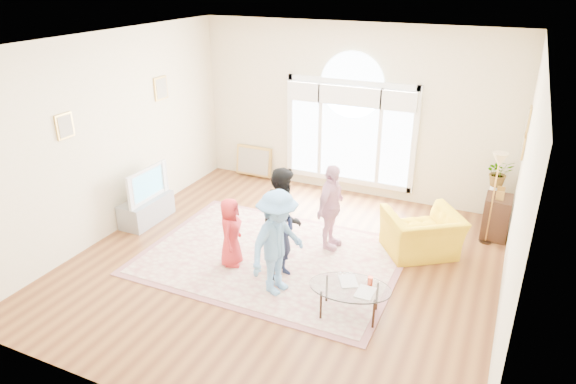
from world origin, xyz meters
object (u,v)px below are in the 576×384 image
at_px(armchair, 422,234).
at_px(area_rug, 271,257).
at_px(television, 144,183).
at_px(tv_console, 147,210).
at_px(coffee_table, 350,288).

bearing_deg(armchair, area_rug, -7.49).
bearing_deg(television, area_rug, -5.03).
xyz_separation_m(television, armchair, (4.53, 0.84, -0.36)).
distance_m(tv_console, coffee_table, 4.17).
height_order(area_rug, coffee_table, coffee_table).
height_order(tv_console, television, television).
height_order(area_rug, tv_console, tv_console).
bearing_deg(television, coffee_table, -14.85).
distance_m(area_rug, armchair, 2.31).
bearing_deg(armchair, television, -24.61).
xyz_separation_m(tv_console, coffee_table, (4.03, -1.07, 0.19)).
bearing_deg(armchair, tv_console, -24.63).
xyz_separation_m(area_rug, tv_console, (-2.51, 0.22, 0.20)).
xyz_separation_m(tv_console, armchair, (4.54, 0.84, 0.13)).
xyz_separation_m(tv_console, television, (0.01, -0.00, 0.50)).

